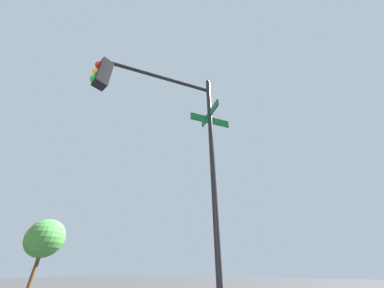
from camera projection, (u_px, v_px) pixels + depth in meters
traffic_signal_near at (164, 121)px, 4.92m from camera, size 1.91×3.22×6.35m
street_tree at (45, 238)px, 14.27m from camera, size 2.46×2.46×4.60m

